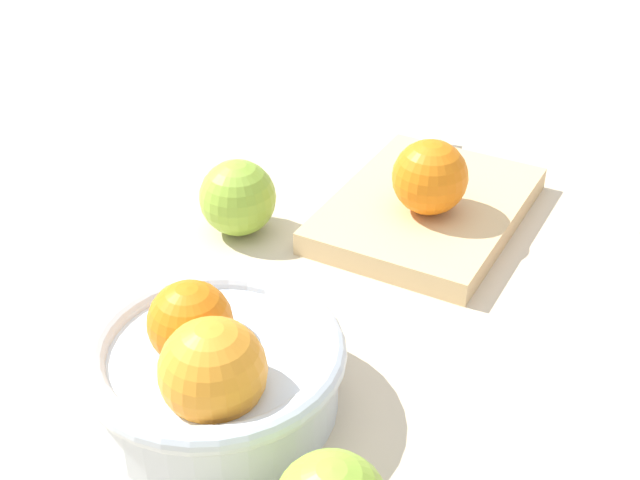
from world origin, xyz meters
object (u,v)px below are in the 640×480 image
bowl (213,366)px  knife (422,159)px  cutting_board (427,209)px  orange_on_board (430,177)px  apple_back_right (238,198)px

bowl → knife: bowl is taller
bowl → cutting_board: bowl is taller
orange_on_board → knife: 0.10m
cutting_board → orange_on_board: bearing=-161.9°
cutting_board → apple_back_right: apple_back_right is taller
cutting_board → knife: size_ratio=1.50×
knife → apple_back_right: bearing=142.8°
cutting_board → knife: 0.08m
bowl → orange_on_board: size_ratio=2.65×
bowl → orange_on_board: (0.30, -0.06, 0.02)m
cutting_board → bowl: bearing=170.7°
bowl → apple_back_right: bearing=25.8°
apple_back_right → cutting_board: bearing=-58.2°
cutting_board → apple_back_right: (-0.10, 0.16, 0.03)m
orange_on_board → apple_back_right: 0.18m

